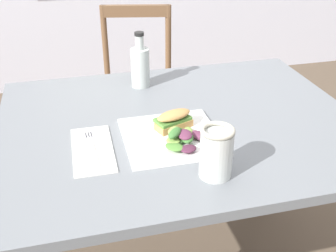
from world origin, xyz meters
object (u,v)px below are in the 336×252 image
Objects in this scene: dining_table at (180,155)px; fork_on_napkin at (92,145)px; mason_jar_iced_tea at (216,154)px; bottle_cold_brew at (140,68)px; sandwich_half_front at (174,120)px; chair_wooden_far at (137,91)px; plate_lunch at (171,137)px.

fork_on_napkin reaches higher than dining_table.
dining_table is at bearing 91.31° from mason_jar_iced_tea.
bottle_cold_brew is at bearing 97.39° from mason_jar_iced_tea.
dining_table is at bearing 56.21° from sandwich_half_front.
bottle_cold_brew is (-0.03, 0.36, 0.03)m from sandwich_half_front.
chair_wooden_far is at bearing 89.13° from dining_table.
mason_jar_iced_tea is (0.06, -0.20, 0.06)m from plate_lunch.
fork_on_napkin is 0.90× the size of bottle_cold_brew.
bottle_cold_brew is at bearing 103.38° from dining_table.
chair_wooden_far is at bearing 86.86° from sandwich_half_front.
plate_lunch is at bearing 107.36° from mason_jar_iced_tea.
dining_table is 4.08× the size of plate_lunch.
bottle_cold_brew reaches higher than plate_lunch.
bottle_cold_brew reaches higher than chair_wooden_far.
fork_on_napkin is at bearing -172.36° from sandwich_half_front.
bottle_cold_brew is at bearing 92.12° from plate_lunch.
sandwich_half_front is at bearing 67.18° from plate_lunch.
dining_table is 1.31× the size of chair_wooden_far.
plate_lunch reaches higher than dining_table.
bottle_cold_brew is (0.22, 0.39, 0.06)m from fork_on_napkin.
plate_lunch is 1.36× the size of bottle_cold_brew.
sandwich_half_front reaches higher than dining_table.
mason_jar_iced_tea is at bearing -90.32° from chair_wooden_far.
bottle_cold_brew reaches higher than fork_on_napkin.
bottle_cold_brew reaches higher than sandwich_half_front.
plate_lunch is (-0.07, -0.99, 0.30)m from chair_wooden_far.
chair_wooden_far is at bearing 72.84° from fork_on_napkin.
plate_lunch is at bearing -2.30° from fork_on_napkin.
sandwich_half_front reaches higher than fork_on_napkin.
mason_jar_iced_tea reaches higher than sandwich_half_front.
chair_wooden_far is at bearing 89.68° from mason_jar_iced_tea.
chair_wooden_far is 1.04m from plate_lunch.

